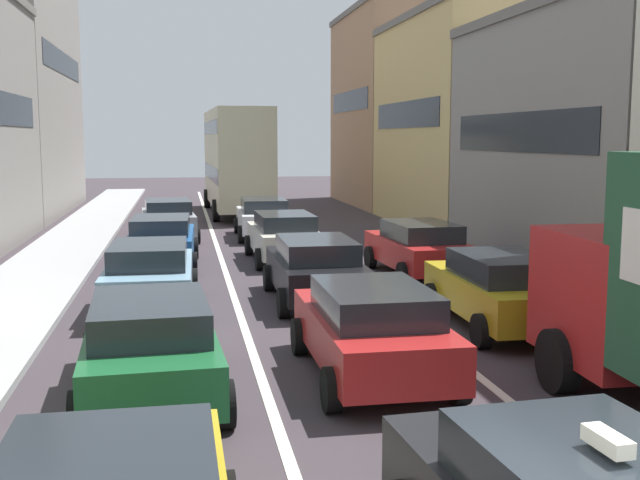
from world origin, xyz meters
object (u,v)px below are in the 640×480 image
Objects in this scene: hatchback_centre_lane_third at (316,268)px; bus_mid_queue_primary at (236,156)px; sedan_left_lane_third at (150,274)px; sedan_left_lane_fifth at (168,218)px; coupe_centre_lane_fourth at (284,236)px; wagon_right_lane_far at (419,247)px; sedan_right_lane_behind_truck at (500,288)px; sedan_left_lane_fourth at (162,240)px; wagon_left_lane_second at (150,345)px; sedan_centre_lane_second at (372,328)px; sedan_centre_lane_fifth at (263,217)px.

bus_mid_queue_primary is (-0.30, 20.82, 2.03)m from hatchback_centre_lane_third.
sedan_left_lane_fifth is (0.21, 11.83, 0.00)m from sedan_left_lane_third.
wagon_right_lane_far is at bearing -134.33° from coupe_centre_lane_fourth.
hatchback_centre_lane_third is 3.70m from sedan_left_lane_third.
sedan_right_lane_behind_truck is 0.99× the size of wagon_right_lane_far.
sedan_left_lane_third is at bearing 68.41° from sedan_right_lane_behind_truck.
bus_mid_queue_primary reaches higher than sedan_left_lane_fifth.
sedan_right_lane_behind_truck is (6.77, -8.53, 0.00)m from sedan_left_lane_fourth.
wagon_left_lane_second is 7.32m from sedan_right_lane_behind_truck.
bus_mid_queue_primary is at bearing 0.35° from sedan_centre_lane_second.
sedan_centre_lane_second is 11.74m from sedan_left_lane_fourth.
sedan_centre_lane_second is 1.00× the size of hatchback_centre_lane_third.
sedan_right_lane_behind_truck is (6.89, -2.88, 0.00)m from sedan_left_lane_third.
hatchback_centre_lane_third is 0.99× the size of sedan_right_lane_behind_truck.
wagon_left_lane_second is 1.01× the size of sedan_left_lane_third.
sedan_centre_lane_second is 11.61m from coupe_centre_lane_fourth.
wagon_right_lane_far is at bearing -146.03° from sedan_left_lane_fifth.
wagon_left_lane_second and sedan_centre_lane_fifth have the same top height.
sedan_centre_lane_second is 0.99× the size of sedan_left_lane_fourth.
sedan_left_lane_fifth is at bearing 34.88° from wagon_right_lane_far.
sedan_left_lane_fifth is at bearing 30.45° from coupe_centre_lane_fourth.
sedan_left_lane_fifth is at bearing 16.88° from hatchback_centre_lane_third.
sedan_left_lane_third is (-0.23, 5.93, 0.00)m from wagon_left_lane_second.
sedan_left_lane_fourth and sedan_left_lane_fifth have the same top height.
wagon_right_lane_far is at bearing -0.37° from sedan_right_lane_behind_truck.
wagon_right_lane_far is (6.83, -8.87, 0.00)m from sedan_left_lane_fifth.
sedan_left_lane_third is 0.98× the size of sedan_left_lane_fifth.
sedan_right_lane_behind_truck is at bearing -159.20° from sedan_left_lane_fifth.
sedan_left_lane_third is at bearing 147.06° from coupe_centre_lane_fourth.
hatchback_centre_lane_third is (3.47, 6.05, 0.00)m from wagon_left_lane_second.
bus_mid_queue_primary is at bearing -22.91° from sedan_left_lane_fifth.
coupe_centre_lane_fourth is 4.51m from wagon_right_lane_far.
sedan_left_lane_fourth is 15.77m from bus_mid_queue_primary.
wagon_right_lane_far is (3.31, -8.82, 0.00)m from sedan_centre_lane_fifth.
sedan_left_lane_fourth and sedan_centre_lane_fifth have the same top height.
sedan_right_lane_behind_truck is at bearing -161.75° from coupe_centre_lane_fourth.
sedan_centre_lane_fifth is at bearing 13.28° from sedan_right_lane_behind_truck.
sedan_centre_lane_fifth is at bearing -16.46° from sedan_left_lane_third.
bus_mid_queue_primary reaches higher than sedan_centre_lane_second.
coupe_centre_lane_fourth is 1.00× the size of sedan_centre_lane_fifth.
sedan_centre_lane_fifth is at bearing -28.72° from sedan_left_lane_fourth.
sedan_left_lane_fourth is (0.12, 5.65, 0.00)m from sedan_left_lane_third.
wagon_right_lane_far is (3.44, 8.52, 0.00)m from sedan_centre_lane_second.
sedan_left_lane_fifth is 9.86m from bus_mid_queue_primary.
sedan_left_lane_fourth is 10.89m from sedan_right_lane_behind_truck.
wagon_left_lane_second is 1.02× the size of hatchback_centre_lane_third.
bus_mid_queue_primary is at bearing 9.46° from sedan_right_lane_behind_truck.
sedan_centre_lane_fifth is 14.99m from sedan_right_lane_behind_truck.
sedan_centre_lane_fifth is at bearing -0.83° from coupe_centre_lane_fourth.
sedan_left_lane_fifth is (-0.02, 17.76, 0.00)m from wagon_left_lane_second.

